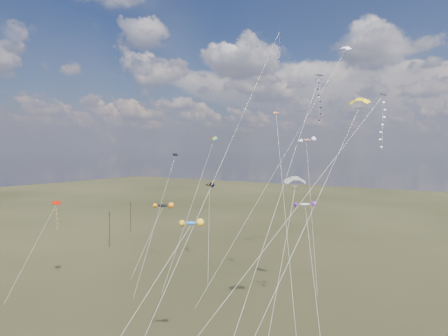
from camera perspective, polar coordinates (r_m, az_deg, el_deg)
The scene contains 17 objects.
utility_pole_near at distance 92.86m, azimuth -16.04°, elevation -8.32°, with size 1.40×0.20×8.00m.
utility_pole_far at distance 107.97m, azimuth -13.21°, elevation -6.74°, with size 1.40×0.20×8.00m.
diamond_black_high at distance 52.13m, azimuth 12.88°, elevation 8.09°, with size 3.10×20.21×31.32m.
diamond_navy_tall at distance 62.22m, azimuth 6.73°, elevation 14.56°, with size 1.79×35.72×40.51m.
diamond_black_mid at distance 65.61m, azimuth -8.47°, elevation -3.21°, with size 2.41×12.44×20.95m.
diamond_red_low at distance 67.18m, azimuth -23.01°, elevation -6.64°, with size 1.47×9.10×13.64m.
diamond_navy_right at distance 42.08m, azimuth 20.11°, elevation 4.23°, with size 15.43×18.62×27.26m.
diamond_orange_center at distance 56.02m, azimuth 8.18°, elevation -0.30°, with size 10.86×16.39×27.45m.
parafoil_yellow at distance 50.66m, azimuth 18.70°, elevation 9.09°, with size 6.23×23.80×28.21m.
parafoil_blue_white at distance 68.53m, azimuth 16.58°, elevation 15.93°, with size 14.58×22.49×38.37m.
parafoil_striped at distance 47.32m, azimuth 10.13°, elevation -1.54°, with size 2.74×11.33×18.90m.
parafoil_tricolor at distance 78.10m, azimuth -1.59°, elevation 4.31°, with size 5.69×21.29×24.58m.
novelty_black_orange at distance 74.54m, azimuth -8.77°, elevation -5.33°, with size 3.66×9.90×11.91m.
novelty_orange_black at distance 72.74m, azimuth -2.07°, elevation -2.43°, with size 7.36×10.21×15.73m.
novelty_white_purple at distance 53.48m, azimuth 11.53°, elevation -5.20°, with size 6.26×8.49×14.85m.
novelty_redwhite_stripe at distance 80.10m, azimuth 11.70°, elevation 3.87°, with size 11.28×19.90×24.05m.
novelty_blue_yellow at distance 37.91m, azimuth -4.86°, elevation -8.02°, with size 4.61×13.03×15.18m.
Camera 1 is at (30.87, -29.74, 21.70)m, focal length 32.00 mm.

